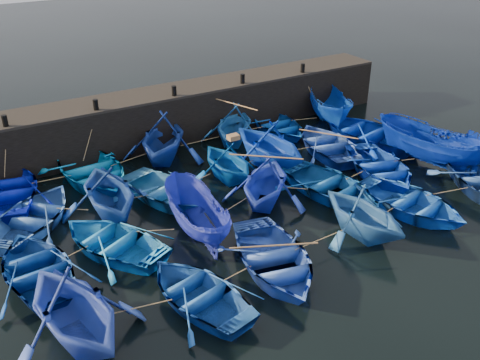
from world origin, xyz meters
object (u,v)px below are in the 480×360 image
boat_8 (168,191)px  boat_13 (38,268)px  boat_0 (10,189)px  boat_20 (73,308)px  wooden_crate (233,137)px

boat_8 → boat_13: 6.45m
boat_8 → boat_13: size_ratio=1.04×
boat_0 → boat_13: size_ratio=1.10×
boat_20 → wooden_crate: bearing=25.4°
wooden_crate → boat_0: bearing=161.0°
boat_13 → boat_8: bearing=-159.5°
wooden_crate → boat_8: bearing=-173.1°
boat_13 → boat_0: bearing=-95.6°
boat_0 → boat_20: (0.08, -9.62, 0.68)m
boat_0 → boat_20: bearing=102.5°
wooden_crate → boat_20: bearing=-144.2°
boat_13 → wooden_crate: size_ratio=9.18×
boat_8 → wooden_crate: 3.78m
boat_0 → wooden_crate: (9.09, -3.12, 1.52)m
boat_8 → boat_13: (-5.89, -2.62, -0.02)m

